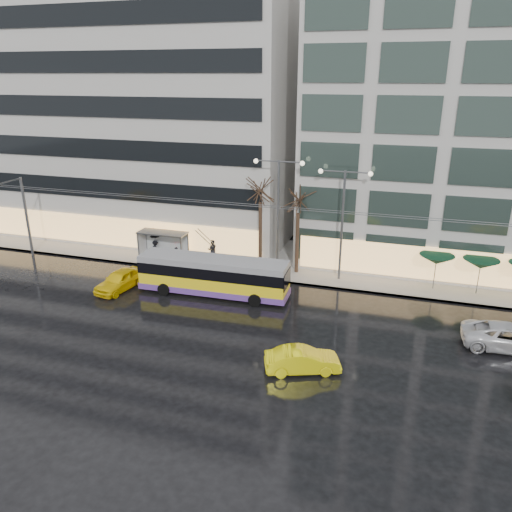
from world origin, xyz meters
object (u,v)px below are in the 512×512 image
at_px(trolleybus, 213,277).
at_px(bus_shelter, 160,239).
at_px(street_lamp_near, 278,201).
at_px(taxi_a, 120,280).

xyz_separation_m(trolleybus, bus_shelter, (-7.01, 5.24, 0.58)).
xyz_separation_m(trolleybus, street_lamp_near, (3.38, 5.35, 4.61)).
bearing_deg(street_lamp_near, taxi_a, -147.61).
bearing_deg(street_lamp_near, trolleybus, -122.26).
height_order(bus_shelter, street_lamp_near, street_lamp_near).
distance_m(trolleybus, bus_shelter, 8.77).
distance_m(bus_shelter, taxi_a, 6.59).
relative_size(street_lamp_near, taxi_a, 2.05).
bearing_deg(taxi_a, trolleybus, 19.71).
bearing_deg(trolleybus, street_lamp_near, 57.74).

